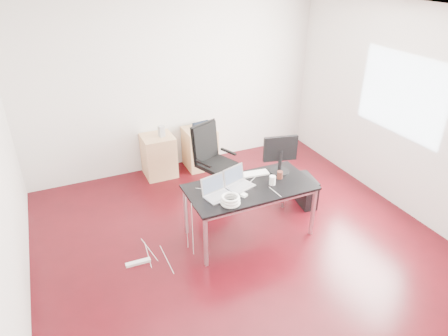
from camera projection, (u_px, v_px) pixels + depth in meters
name	position (u px, v px, depth m)	size (l,w,h in m)	color
room_shell	(247.00, 145.00, 4.48)	(5.00, 5.00, 5.00)	#36060B
desk	(250.00, 190.00, 5.02)	(1.60, 0.80, 0.73)	black
office_chair	(212.00, 156.00, 6.01)	(0.63, 0.64, 1.08)	black
filing_cabinet_left	(159.00, 156.00, 6.60)	(0.50, 0.50, 0.70)	tan
filing_cabinet_right	(200.00, 148.00, 6.86)	(0.50, 0.50, 0.70)	tan
pc_tower	(306.00, 191.00, 5.88)	(0.20, 0.45, 0.44)	black
wastebasket	(196.00, 159.00, 6.95)	(0.24, 0.24, 0.28)	black
power_strip	(138.00, 262.00, 4.81)	(0.30, 0.06, 0.04)	white
laptop_left	(217.00, 192.00, 4.78)	(0.38, 0.32, 0.23)	silver
laptop_right	(238.00, 182.00, 4.98)	(0.39, 0.34, 0.23)	silver
monitor	(280.00, 153.00, 5.20)	(0.45, 0.26, 0.51)	black
keyboard	(252.00, 174.00, 5.25)	(0.44, 0.14, 0.02)	white
cup_white	(272.00, 180.00, 5.01)	(0.08, 0.08, 0.12)	white
cup_brown	(280.00, 175.00, 5.15)	(0.08, 0.08, 0.10)	#55261D
cable_coil	(230.00, 200.00, 4.62)	(0.24, 0.24, 0.11)	white
power_adapter	(244.00, 195.00, 4.79)	(0.07, 0.07, 0.03)	white
speaker	(162.00, 131.00, 6.39)	(0.09, 0.08, 0.18)	#9E9E9E
navy_garment	(203.00, 126.00, 6.70)	(0.30, 0.24, 0.09)	black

